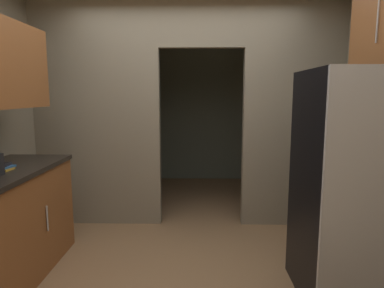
% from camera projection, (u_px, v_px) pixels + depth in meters
% --- Properties ---
extents(kitchen_partition, '(3.54, 0.12, 2.57)m').
position_uv_depth(kitchen_partition, '(183.00, 110.00, 3.89)').
color(kitchen_partition, gray).
rests_on(kitchen_partition, ground).
extents(adjoining_room_shell, '(3.54, 2.26, 2.57)m').
position_uv_depth(adjoining_room_shell, '(191.00, 110.00, 5.47)').
color(adjoining_room_shell, gray).
rests_on(adjoining_room_shell, ground).
extents(refrigerator, '(0.85, 0.80, 1.71)m').
position_uv_depth(refrigerator, '(361.00, 188.00, 2.48)').
color(refrigerator, black).
rests_on(refrigerator, ground).
extents(book_stack, '(0.15, 0.17, 0.05)m').
position_uv_depth(book_stack, '(3.00, 167.00, 2.67)').
color(book_stack, gold).
rests_on(book_stack, lower_cabinet_run).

